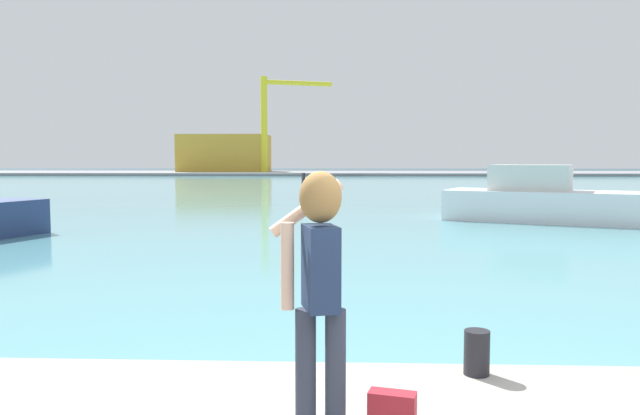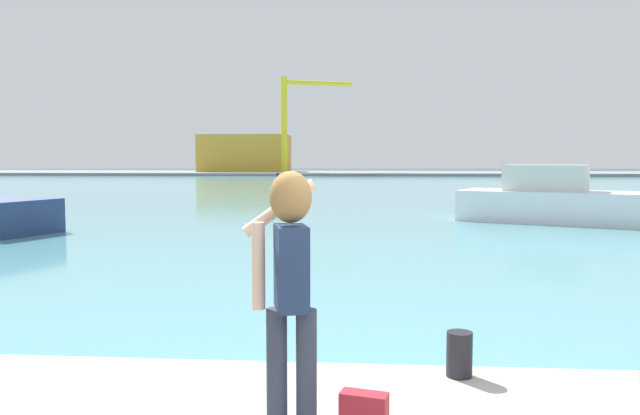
{
  "view_description": "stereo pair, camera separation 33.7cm",
  "coord_description": "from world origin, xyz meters",
  "px_view_note": "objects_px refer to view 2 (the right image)",
  "views": [
    {
      "loc": [
        -0.81,
        -3.43,
        2.27
      ],
      "look_at": [
        -1.21,
        6.09,
        1.54
      ],
      "focal_mm": 34.79,
      "sensor_mm": 36.0,
      "label": 1
    },
    {
      "loc": [
        -0.47,
        -3.41,
        2.27
      ],
      "look_at": [
        -1.21,
        6.09,
        1.54
      ],
      "focal_mm": 34.79,
      "sensor_mm": 36.0,
      "label": 2
    }
  ],
  "objects_px": {
    "handbag": "(364,410)",
    "warehouse_left": "(245,153)",
    "person_photographer": "(289,273)",
    "boat_moored_2": "(569,202)",
    "harbor_bollard": "(459,354)",
    "port_crane": "(293,114)"
  },
  "relations": [
    {
      "from": "person_photographer",
      "to": "port_crane",
      "type": "distance_m",
      "value": 90.66
    },
    {
      "from": "handbag",
      "to": "harbor_bollard",
      "type": "xyz_separation_m",
      "value": [
        0.79,
        1.06,
        0.07
      ]
    },
    {
      "from": "warehouse_left",
      "to": "harbor_bollard",
      "type": "bearing_deg",
      "value": -77.62
    },
    {
      "from": "boat_moored_2",
      "to": "warehouse_left",
      "type": "height_order",
      "value": "warehouse_left"
    },
    {
      "from": "boat_moored_2",
      "to": "warehouse_left",
      "type": "xyz_separation_m",
      "value": [
        -26.64,
        74.37,
        2.53
      ]
    },
    {
      "from": "person_photographer",
      "to": "harbor_bollard",
      "type": "xyz_separation_m",
      "value": [
        1.29,
        1.12,
        -0.88
      ]
    },
    {
      "from": "warehouse_left",
      "to": "port_crane",
      "type": "distance_m",
      "value": 10.62
    },
    {
      "from": "boat_moored_2",
      "to": "port_crane",
      "type": "xyz_separation_m",
      "value": [
        -18.54,
        70.92,
        8.48
      ]
    },
    {
      "from": "handbag",
      "to": "harbor_bollard",
      "type": "distance_m",
      "value": 1.32
    },
    {
      "from": "warehouse_left",
      "to": "boat_moored_2",
      "type": "bearing_deg",
      "value": -70.29
    },
    {
      "from": "harbor_bollard",
      "to": "warehouse_left",
      "type": "bearing_deg",
      "value": 102.38
    },
    {
      "from": "person_photographer",
      "to": "harbor_bollard",
      "type": "relative_size",
      "value": 4.6
    },
    {
      "from": "person_photographer",
      "to": "boat_moored_2",
      "type": "xyz_separation_m",
      "value": [
        7.72,
        18.75,
        -0.75
      ]
    },
    {
      "from": "person_photographer",
      "to": "handbag",
      "type": "distance_m",
      "value": 1.07
    },
    {
      "from": "handbag",
      "to": "warehouse_left",
      "type": "distance_m",
      "value": 95.1
    },
    {
      "from": "person_photographer",
      "to": "warehouse_left",
      "type": "bearing_deg",
      "value": -3.24
    },
    {
      "from": "boat_moored_2",
      "to": "handbag",
      "type": "bearing_deg",
      "value": -87.29
    },
    {
      "from": "warehouse_left",
      "to": "port_crane",
      "type": "bearing_deg",
      "value": -23.06
    },
    {
      "from": "port_crane",
      "to": "harbor_bollard",
      "type": "bearing_deg",
      "value": -82.21
    },
    {
      "from": "warehouse_left",
      "to": "port_crane",
      "type": "xyz_separation_m",
      "value": [
        8.09,
        -3.44,
        5.95
      ]
    },
    {
      "from": "handbag",
      "to": "boat_moored_2",
      "type": "distance_m",
      "value": 20.04
    },
    {
      "from": "handbag",
      "to": "boat_moored_2",
      "type": "xyz_separation_m",
      "value": [
        7.23,
        18.69,
        0.19
      ]
    }
  ]
}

